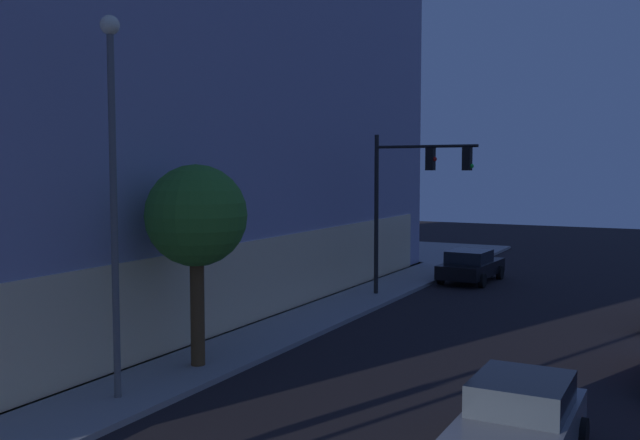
# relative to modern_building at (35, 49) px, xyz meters

# --- Properties ---
(modern_building) EXTENTS (34.53, 20.82, 20.40)m
(modern_building) POSITION_rel_modern_building_xyz_m (0.00, 0.00, 0.00)
(modern_building) COLOR #4C4C51
(modern_building) RESTS_ON ground
(traffic_light_far_corner) EXTENTS (0.48, 4.40, 6.61)m
(traffic_light_far_corner) POSITION_rel_modern_building_xyz_m (6.90, -13.39, -5.35)
(traffic_light_far_corner) COLOR black
(traffic_light_far_corner) RESTS_ON sidewalk_corner
(street_lamp_sidewalk) EXTENTS (0.44, 0.44, 8.65)m
(street_lamp_sidewalk) POSITION_rel_modern_building_xyz_m (-8.18, -11.76, -4.61)
(street_lamp_sidewalk) COLOR #5E5E5E
(street_lamp_sidewalk) RESTS_ON sidewalk_corner
(sidewalk_tree) EXTENTS (2.70, 2.70, 5.37)m
(sidewalk_tree) POSITION_rel_modern_building_xyz_m (-5.18, -11.78, -6.01)
(sidewalk_tree) COLOR #53391E
(sidewalk_tree) RESTS_ON sidewalk_corner
(car_grey) EXTENTS (4.24, 2.12, 1.57)m
(car_grey) POSITION_rel_modern_building_xyz_m (-7.41, -20.68, -9.33)
(car_grey) COLOR slate
(car_grey) RESTS_ON ground
(car_black) EXTENTS (4.65, 2.37, 1.52)m
(car_black) POSITION_rel_modern_building_xyz_m (12.64, -14.29, -9.35)
(car_black) COLOR black
(car_black) RESTS_ON ground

